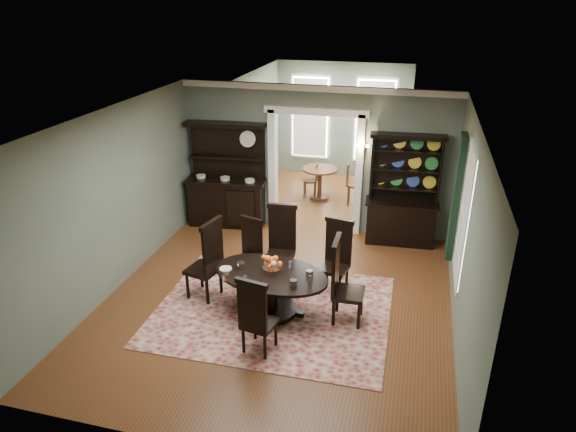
# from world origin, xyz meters

# --- Properties ---
(room) EXTENTS (5.51, 6.01, 3.01)m
(room) POSITION_xyz_m (0.00, 0.04, 1.58)
(room) COLOR brown
(room) RESTS_ON ground
(parlor) EXTENTS (3.51, 3.50, 3.01)m
(parlor) POSITION_xyz_m (0.00, 5.53, 1.52)
(parlor) COLOR brown
(parlor) RESTS_ON ground
(doorway_trim) EXTENTS (2.08, 0.25, 2.57)m
(doorway_trim) POSITION_xyz_m (0.00, 3.00, 1.62)
(doorway_trim) COLOR white
(doorway_trim) RESTS_ON floor
(right_window) EXTENTS (0.15, 1.47, 2.12)m
(right_window) POSITION_xyz_m (2.69, 0.93, 1.60)
(right_window) COLOR white
(right_window) RESTS_ON wall_right
(wall_sconce) EXTENTS (0.27, 0.21, 0.21)m
(wall_sconce) POSITION_xyz_m (0.95, 2.85, 1.89)
(wall_sconce) COLOR #BC7132
(wall_sconce) RESTS_ON back_wall_right
(rug) EXTENTS (3.66, 2.91, 0.01)m
(rug) POSITION_xyz_m (0.00, -0.22, 0.01)
(rug) COLOR maroon
(rug) RESTS_ON floor
(dining_table) EXTENTS (1.97, 1.93, 0.71)m
(dining_table) POSITION_xyz_m (-0.00, -0.28, 0.50)
(dining_table) COLOR black
(dining_table) RESTS_ON rug
(centerpiece) EXTENTS (1.50, 0.97, 0.25)m
(centerpiece) POSITION_xyz_m (-0.01, -0.19, 0.78)
(centerpiece) COLOR silver
(centerpiece) RESTS_ON dining_table
(chair_far_left) EXTENTS (0.52, 0.50, 1.15)m
(chair_far_left) POSITION_xyz_m (-0.64, 0.61, 0.60)
(chair_far_left) COLOR black
(chair_far_left) RESTS_ON rug
(chair_far_mid) EXTENTS (0.55, 0.53, 1.35)m
(chair_far_mid) POSITION_xyz_m (-0.14, 0.84, 0.71)
(chair_far_mid) COLOR black
(chair_far_mid) RESTS_ON rug
(chair_far_right) EXTENTS (0.55, 0.53, 1.27)m
(chair_far_right) POSITION_xyz_m (0.85, 0.66, 0.67)
(chair_far_right) COLOR black
(chair_far_right) RESTS_ON rug
(chair_end_left) EXTENTS (0.59, 0.61, 1.40)m
(chair_end_left) POSITION_xyz_m (-1.09, -0.12, 0.74)
(chair_end_left) COLOR black
(chair_end_left) RESTS_ON rug
(chair_end_right) EXTENTS (0.48, 0.53, 1.36)m
(chair_end_right) POSITION_xyz_m (1.06, -0.19, 0.72)
(chair_end_right) COLOR black
(chair_end_right) RESTS_ON rug
(chair_near) EXTENTS (0.52, 0.50, 1.21)m
(chair_near) POSITION_xyz_m (0.07, -1.29, 0.64)
(chair_near) COLOR black
(chair_near) RESTS_ON rug
(sideboard) EXTENTS (1.72, 0.75, 2.20)m
(sideboard) POSITION_xyz_m (-1.84, 2.74, 0.77)
(sideboard) COLOR black
(sideboard) RESTS_ON floor
(welsh_dresser) EXTENTS (1.44, 0.60, 2.20)m
(welsh_dresser) POSITION_xyz_m (1.79, 2.76, 0.80)
(welsh_dresser) COLOR black
(welsh_dresser) RESTS_ON floor
(parlor_table) EXTENTS (0.83, 0.83, 0.77)m
(parlor_table) POSITION_xyz_m (-0.21, 4.64, 0.50)
(parlor_table) COLOR #543118
(parlor_table) RESTS_ON parlor_floor
(parlor_chair_left) EXTENTS (0.37, 0.36, 0.85)m
(parlor_chair_left) POSITION_xyz_m (-0.40, 4.73, 0.46)
(parlor_chair_left) COLOR #543118
(parlor_chair_left) RESTS_ON parlor_floor
(parlor_chair_right) EXTENTS (0.43, 0.43, 1.02)m
(parlor_chair_right) POSITION_xyz_m (0.59, 4.51, 0.54)
(parlor_chair_right) COLOR #543118
(parlor_chair_right) RESTS_ON parlor_floor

